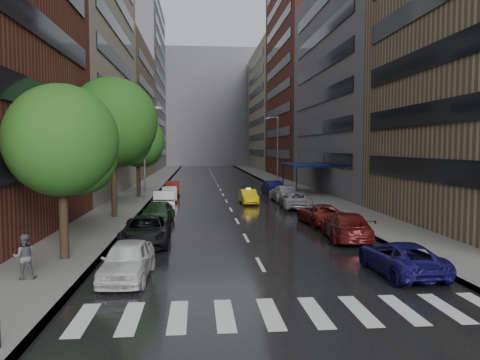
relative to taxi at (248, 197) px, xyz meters
name	(u,v)px	position (x,y,z in m)	size (l,w,h in m)	color
ground	(276,293)	(-1.85, -25.86, -0.65)	(220.00, 220.00, 0.00)	gray
road	(217,183)	(-1.85, 24.14, -0.64)	(14.00, 140.00, 0.01)	black
sidewalk_left	(152,183)	(-10.85, 24.14, -0.57)	(4.00, 140.00, 0.15)	gray
sidewalk_right	(280,182)	(7.15, 24.14, -0.57)	(4.00, 140.00, 0.15)	gray
crosswalk	(293,313)	(-1.65, -27.86, -0.63)	(13.15, 2.80, 0.01)	silver
buildings_left	(117,77)	(-16.85, 32.93, 15.34)	(8.00, 108.00, 38.00)	maroon
buildings_right	(311,84)	(13.14, 30.84, 14.39)	(8.05, 109.10, 36.00)	#937A5B
building_far	(207,109)	(-1.85, 92.14, 15.35)	(40.00, 14.00, 32.00)	slate
tree_near	(62,141)	(-10.45, -20.57, 4.72)	(4.92, 4.92, 7.84)	#382619
tree_mid	(113,122)	(-10.45, -8.00, 6.19)	(6.26, 6.26, 9.98)	#382619
tree_far	(138,141)	(-10.45, 5.77, 5.07)	(5.24, 5.24, 8.35)	#382619
taxi	(248,197)	(0.00, 0.00, 0.00)	(1.37, 3.92, 1.29)	#DDB30B
parked_cars_left	(159,210)	(-7.25, -9.17, 0.08)	(2.57, 36.65, 1.57)	silver
parked_cars_right	(308,207)	(3.55, -8.18, 0.08)	(2.82, 37.14, 1.54)	#141150
ped_black_umbrella	(24,246)	(-11.02, -23.77, 0.74)	(0.96, 0.98, 2.09)	#505055
street_lamp_left	(145,149)	(-9.58, 4.14, 4.24)	(1.74, 0.22, 9.00)	gray
street_lamp_right	(277,149)	(5.87, 19.14, 4.24)	(1.74, 0.22, 9.00)	gray
awning	(303,165)	(7.13, 9.14, 2.49)	(4.00, 8.00, 3.12)	navy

